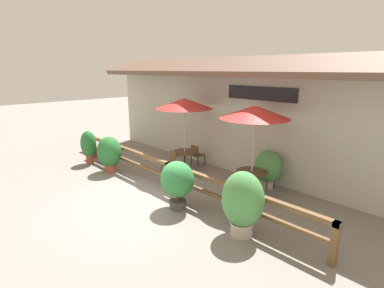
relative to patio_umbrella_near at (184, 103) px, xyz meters
name	(u,v)px	position (x,y,z in m)	size (l,w,h in m)	color
ground_plane	(141,201)	(1.13, -2.76, -2.57)	(60.00, 60.00, 0.00)	gray
building_facade	(232,114)	(1.13, 1.35, -0.40)	(14.28, 1.49, 4.23)	#BCB7A8
patio_railing	(168,170)	(1.13, -1.71, -1.87)	(10.40, 0.14, 0.95)	brown
patio_umbrella_near	(184,103)	(0.00, 0.00, 0.00)	(2.08, 2.08, 2.80)	#B7B2A8
dining_table_near	(185,155)	(0.00, 0.00, -1.96)	(0.95, 0.95, 0.76)	#4C3826
chair_near_streetside	(170,162)	(0.01, -0.71, -2.07)	(0.49, 0.49, 0.88)	brown
chair_near_wallside	(197,154)	(-0.06, 0.71, -2.07)	(0.43, 0.43, 0.88)	brown
patio_umbrella_middle	(255,112)	(3.08, -0.02, 0.00)	(2.08, 2.08, 2.80)	#B7B2A8
dining_table_middle	(252,176)	(3.08, -0.02, -1.96)	(0.95, 0.95, 0.76)	#4C3826
chair_middle_streetside	(237,185)	(3.09, -0.73, -2.07)	(0.45, 0.45, 0.88)	brown
chair_middle_wallside	(265,174)	(3.11, 0.69, -2.07)	(0.45, 0.45, 0.88)	brown
potted_plant_small_flowering	(243,202)	(4.33, -2.12, -1.72)	(1.01, 0.91, 1.56)	#B7AD99
potted_plant_tall_tropical	(109,153)	(-1.81, -2.15, -1.81)	(0.97, 0.88, 1.36)	#9E4C33
potted_plant_entrance_palm	(177,181)	(2.24, -2.29, -1.75)	(0.98, 0.88, 1.36)	#564C47
potted_plant_broad_leaf	(89,145)	(-3.33, -2.25, -1.78)	(0.67, 0.61, 1.37)	#9E4C33
potted_plant_corner_fern	(268,168)	(3.14, 0.79, -1.87)	(0.88, 0.80, 1.28)	#B7AD99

